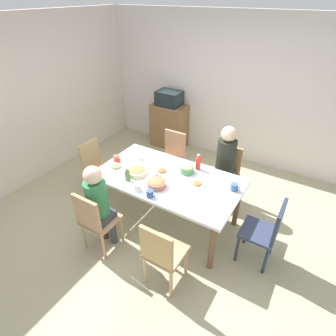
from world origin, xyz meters
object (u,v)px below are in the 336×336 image
bowl_0 (157,183)px  side_cabinet (169,126)px  dining_table (168,182)px  person_4 (225,160)px  person_3 (98,202)px  cup_0 (234,187)px  bottle_1 (127,175)px  chair_4 (226,171)px  chair_5 (96,165)px  chair_3 (95,219)px  chair_0 (267,230)px  bowl_2 (187,169)px  chair_1 (172,155)px  plate_0 (116,167)px  cup_3 (155,174)px  cup_5 (150,194)px  microwave (169,98)px  cup_2 (138,188)px  plate_2 (197,184)px  bottle_0 (198,162)px  cup_1 (117,159)px  chair_2 (162,253)px  cup_4 (139,157)px  plate_1 (162,171)px

bowl_0 → side_cabinet: 2.56m
dining_table → person_4: bearing=59.6°
person_3 → cup_0: person_3 is taller
bottle_1 → chair_4: bearing=54.1°
cup_0 → dining_table: bearing=-167.1°
chair_5 → chair_3: bearing=-46.6°
chair_0 → bowl_0: chair_0 is taller
bowl_0 → person_3: bearing=-128.7°
bowl_2 → chair_1: bearing=133.4°
plate_0 → cup_3: bearing=10.7°
chair_4 → cup_5: 1.46m
chair_3 → microwave: microwave is taller
person_4 → cup_2: bearing=-117.4°
side_cabinet → cup_2: bearing=-67.0°
person_4 → bowl_0: person_4 is taller
cup_0 → person_4: bearing=119.9°
chair_3 → person_3: person_3 is taller
chair_1 → microwave: bearing=123.4°
plate_0 → plate_2: 1.15m
bowl_0 → bottle_0: (0.26, 0.63, 0.06)m
chair_4 → plate_2: chair_4 is taller
chair_3 → bottle_1: bearing=83.7°
chair_3 → cup_1: bearing=112.8°
dining_table → plate_0: plate_0 is taller
bowl_0 → plate_0: bearing=174.8°
cup_5 → bottle_0: bearing=75.6°
plate_0 → cup_5: bearing=-20.0°
chair_2 → chair_3: bearing=180.0°
chair_2 → microwave: microwave is taller
dining_table → bowl_0: bearing=-94.6°
bowl_0 → chair_4: bearing=66.6°
bottle_1 → cup_5: bearing=-16.1°
bowl_0 → chair_2: bearing=-53.2°
bottle_1 → side_cabinet: size_ratio=0.21×
chair_5 → bottle_0: bearing=13.9°
chair_1 → chair_2: same height
plate_2 → cup_1: size_ratio=1.68×
dining_table → cup_0: size_ratio=15.23×
chair_3 → cup_1: chair_3 is taller
dining_table → cup_4: (-0.61, 0.19, 0.11)m
person_3 → chair_0: bearing=24.2°
plate_0 → cup_1: bearing=128.5°
chair_0 → plate_1: (-1.48, 0.07, 0.26)m
bowl_0 → cup_5: bowl_0 is taller
plate_0 → side_cabinet: size_ratio=0.27×
bowl_2 → chair_4: bearing=64.1°
chair_3 → cup_4: bearing=96.9°
chair_2 → cup_0: (0.36, 1.10, 0.30)m
plate_2 → microwave: (-1.60, 1.95, 0.26)m
chair_5 → dining_table: bearing=0.0°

